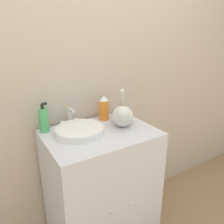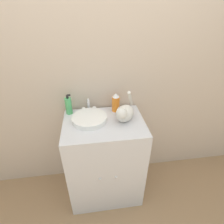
% 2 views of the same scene
% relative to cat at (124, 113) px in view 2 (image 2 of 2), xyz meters
% --- Properties ---
extents(ground_plane, '(8.00, 8.00, 0.00)m').
position_rel_cat_xyz_m(ground_plane, '(-0.18, -0.26, -1.00)').
color(ground_plane, '#997551').
extents(wall_back, '(6.00, 0.05, 2.50)m').
position_rel_cat_xyz_m(wall_back, '(-0.18, 0.29, 0.25)').
color(wall_back, '#C6B29E').
rests_on(wall_back, ground_plane).
extents(vanity_cabinet, '(0.71, 0.53, 0.92)m').
position_rel_cat_xyz_m(vanity_cabinet, '(-0.18, -0.01, -0.54)').
color(vanity_cabinet, silver).
rests_on(vanity_cabinet, ground_plane).
extents(sink_basin, '(0.31, 0.31, 0.04)m').
position_rel_cat_xyz_m(sink_basin, '(-0.30, 0.04, -0.06)').
color(sink_basin, white).
rests_on(sink_basin, vanity_cabinet).
extents(faucet, '(0.14, 0.10, 0.13)m').
position_rel_cat_xyz_m(faucet, '(-0.30, 0.20, -0.02)').
color(faucet, silver).
rests_on(faucet, vanity_cabinet).
extents(cat, '(0.23, 0.31, 0.23)m').
position_rel_cat_xyz_m(cat, '(0.00, 0.00, 0.00)').
color(cat, silver).
rests_on(cat, vanity_cabinet).
extents(soap_bottle, '(0.06, 0.06, 0.20)m').
position_rel_cat_xyz_m(soap_bottle, '(-0.48, 0.19, 0.00)').
color(soap_bottle, '#4CB266').
rests_on(soap_bottle, vanity_cabinet).
extents(spray_bottle, '(0.07, 0.07, 0.18)m').
position_rel_cat_xyz_m(spray_bottle, '(-0.05, 0.17, 0.01)').
color(spray_bottle, orange).
rests_on(spray_bottle, vanity_cabinet).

